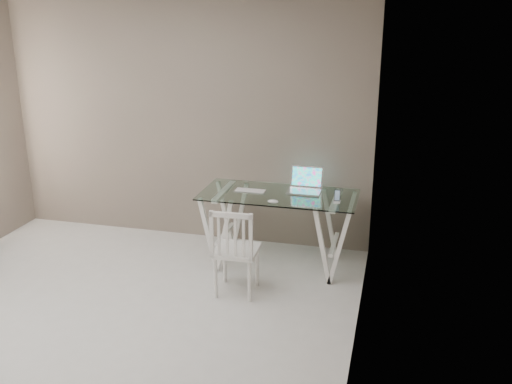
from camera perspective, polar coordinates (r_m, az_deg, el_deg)
room at (r=4.16m, az=-19.27°, el=6.71°), size 4.50×4.52×2.71m
desk at (r=5.60m, az=2.25°, el=-3.73°), size 1.50×0.70×0.75m
chair at (r=5.00m, az=-2.16°, el=-5.63°), size 0.39×0.39×0.83m
laptop at (r=5.59m, az=4.95°, el=0.69°), size 0.32×0.29×0.22m
keyboard at (r=5.56m, az=-0.59°, el=0.12°), size 0.31×0.13×0.01m
mouse at (r=5.22m, az=1.71°, el=-0.95°), size 0.10×0.06×0.03m
phone_dock at (r=5.29m, az=8.10°, el=-0.69°), size 0.06×0.06×0.12m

